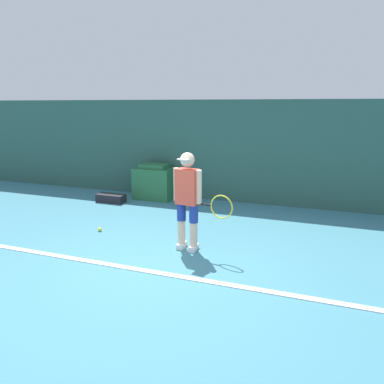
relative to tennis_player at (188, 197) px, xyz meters
The scene contains 7 objects.
ground_plane 1.25m from the tennis_player, 105.59° to the right, with size 24.00×24.00×0.00m, color teal.
back_wall 3.21m from the tennis_player, 94.45° to the left, with size 24.00×0.10×2.33m.
court_baseline 1.29m from the tennis_player, 104.48° to the right, with size 21.60×0.10×0.01m.
tennis_player is the anchor object (origin of this frame).
tennis_ball 1.99m from the tennis_player, behind, with size 0.07×0.07×0.07m.
covered_chair 3.40m from the tennis_player, 124.90° to the left, with size 0.92×0.62×0.85m.
equipment_bag 3.52m from the tennis_player, 142.66° to the left, with size 0.67×0.29×0.19m.
Camera 1 is at (2.23, -4.28, 2.22)m, focal length 35.00 mm.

